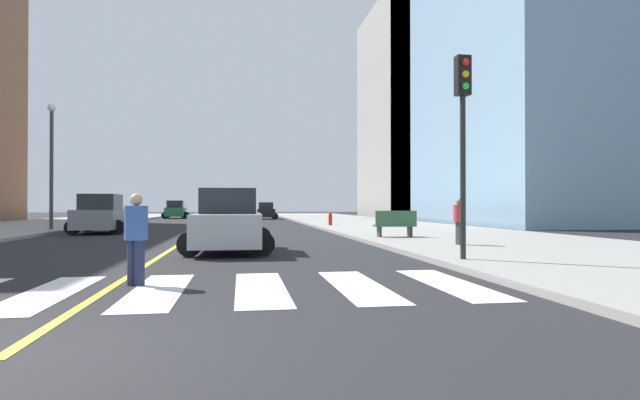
% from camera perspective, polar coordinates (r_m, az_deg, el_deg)
% --- Properties ---
extents(sidewalk_kerb_east, '(10.00, 120.00, 0.15)m').
position_cam_1_polar(sidewalk_kerb_east, '(27.33, 12.50, -3.56)').
color(sidewalk_kerb_east, gray).
rests_on(sidewalk_kerb_east, ground).
extents(crosswalk_paint, '(13.50, 4.00, 0.01)m').
position_cam_1_polar(crosswalk_paint, '(9.85, -22.66, -9.31)').
color(crosswalk_paint, silver).
rests_on(crosswalk_paint, ground).
extents(lane_divider_paint, '(0.16, 80.00, 0.01)m').
position_cam_1_polar(lane_divider_paint, '(45.53, -11.64, -2.45)').
color(lane_divider_paint, yellow).
rests_on(lane_divider_paint, ground).
extents(parking_garage_concrete, '(18.00, 24.00, 27.01)m').
position_cam_1_polar(parking_garage_concrete, '(67.86, 13.95, 9.63)').
color(parking_garage_concrete, gray).
rests_on(parking_garage_concrete, ground).
extents(car_yellow_nearest, '(2.61, 4.12, 1.82)m').
position_cam_1_polar(car_yellow_nearest, '(38.38, -9.64, -1.54)').
color(car_yellow_nearest, gold).
rests_on(car_yellow_nearest, ground).
extents(car_green_second, '(2.91, 4.58, 2.02)m').
position_cam_1_polar(car_green_second, '(60.55, -15.60, -1.08)').
color(car_green_second, '#236B42').
rests_on(car_green_second, ground).
extents(car_silver_third, '(2.91, 4.60, 2.04)m').
position_cam_1_polar(car_silver_third, '(16.95, -10.02, -2.44)').
color(car_silver_third, '#B7B7BC').
rests_on(car_silver_third, ground).
extents(car_black_fourth, '(2.54, 4.06, 1.81)m').
position_cam_1_polar(car_black_fourth, '(56.43, -5.99, -1.24)').
color(car_black_fourth, black).
rests_on(car_black_fourth, ground).
extents(car_gray_fifth, '(2.97, 4.71, 2.09)m').
position_cam_1_polar(car_gray_fifth, '(30.05, -22.89, -1.54)').
color(car_gray_fifth, slate).
rests_on(car_gray_fifth, ground).
extents(traffic_light_near_corner, '(0.36, 0.41, 5.13)m').
position_cam_1_polar(traffic_light_near_corner, '(13.71, 15.46, 8.81)').
color(traffic_light_near_corner, black).
rests_on(traffic_light_near_corner, sidewalk_kerb_east).
extents(park_bench, '(1.81, 0.58, 1.12)m').
position_cam_1_polar(park_bench, '(22.40, 8.27, -2.66)').
color(park_bench, '#33603D').
rests_on(park_bench, sidewalk_kerb_east).
extents(pedestrian_crossing, '(0.43, 0.43, 1.73)m').
position_cam_1_polar(pedestrian_crossing, '(10.32, -19.59, -3.63)').
color(pedestrian_crossing, '#232847').
rests_on(pedestrian_crossing, ground).
extents(pedestrian_waiting_east, '(0.39, 0.39, 1.59)m').
position_cam_1_polar(pedestrian_waiting_east, '(18.46, 15.06, -2.06)').
color(pedestrian_waiting_east, '#38383D').
rests_on(pedestrian_waiting_east, sidewalk_kerb_east).
extents(fire_hydrant, '(0.26, 0.26, 0.89)m').
position_cam_1_polar(fire_hydrant, '(34.96, 1.15, -2.09)').
color(fire_hydrant, red).
rests_on(fire_hydrant, sidewalk_kerb_east).
extents(street_lamp, '(0.44, 0.44, 7.09)m').
position_cam_1_polar(street_lamp, '(33.05, -27.45, 4.44)').
color(street_lamp, '#38383D').
rests_on(street_lamp, sidewalk_kerb_west).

